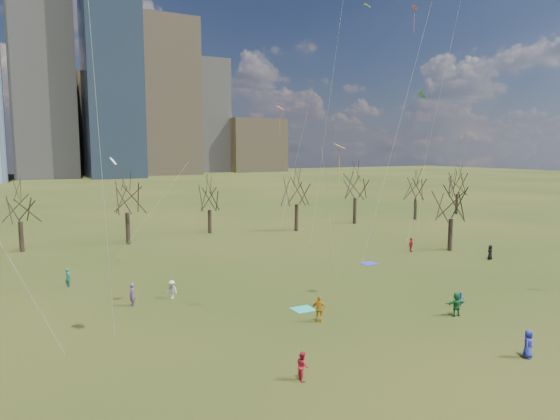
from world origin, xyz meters
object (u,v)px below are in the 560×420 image
blanket_teal (303,309)px  person_4 (319,309)px  blanket_navy (369,263)px  person_2 (303,366)px  person_0 (528,344)px

blanket_teal → person_4: 3.12m
blanket_navy → person_4: (-14.28, -12.79, 0.93)m
blanket_navy → blanket_teal: bearing=-144.5°
person_2 → person_4: size_ratio=0.81×
blanket_teal → person_2: person_2 is taller
blanket_navy → person_2: person_2 is taller
person_0 → person_2: person_0 is taller
blanket_teal → blanket_navy: same height
blanket_teal → person_2: 11.58m
blanket_navy → person_4: bearing=-138.1°
person_0 → blanket_teal: bearing=95.4°
blanket_teal → person_2: size_ratio=1.05×
blanket_navy → person_2: 27.95m
person_4 → person_2: bearing=95.4°
person_2 → person_4: 8.87m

